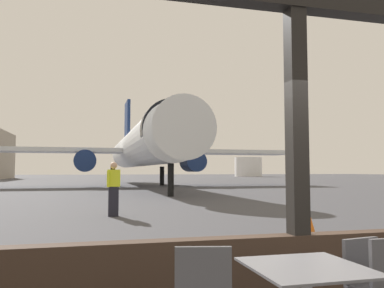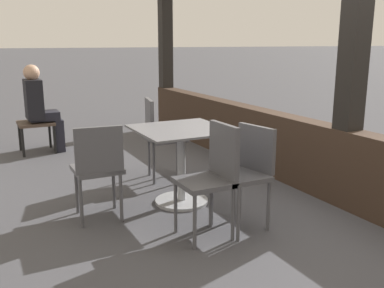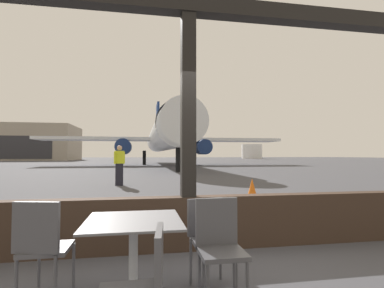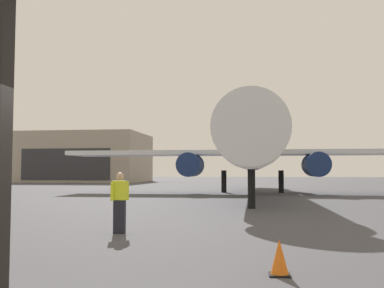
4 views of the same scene
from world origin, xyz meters
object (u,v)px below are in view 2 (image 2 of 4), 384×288
Objects in this scene: cafe_chair_aisle_right at (98,164)px; dining_table at (181,158)px; cafe_chair_aisle_left at (158,132)px; cafe_chair_window_left at (213,171)px; cafe_chair_window_right at (247,167)px; lounge_bench at (36,126)px; seated_passenger at (40,105)px.

dining_table is at bearing 95.40° from cafe_chair_aisle_right.
cafe_chair_window_left is at bearing -6.33° from cafe_chair_aisle_left.
cafe_chair_window_right is at bearing 17.93° from dining_table.
cafe_chair_window_right is 1.81× the size of lounge_bench.
seated_passenger reaches higher than cafe_chair_aisle_right.
cafe_chair_window_left is 0.74× the size of seated_passenger.
lounge_bench is (-2.82, -0.16, -0.14)m from cafe_chair_aisle_right.
dining_table is 0.80m from cafe_chair_window_right.
seated_passenger is at bearing -161.58° from cafe_chair_window_right.
cafe_chair_window_left is at bearing -6.32° from dining_table.
dining_table is 0.84m from cafe_chair_aisle_right.
lounge_bench is at bearing -151.12° from cafe_chair_aisle_left.
cafe_chair_aisle_right is (0.87, -0.92, -0.04)m from cafe_chair_aisle_left.
cafe_chair_window_left is 0.33m from cafe_chair_window_right.
cafe_chair_aisle_right is (0.08, -0.83, 0.07)m from dining_table.
cafe_chair_window_right is 1.00× the size of cafe_chair_aisle_right.
lounge_bench is (-3.50, -1.23, -0.15)m from cafe_chair_window_right.
cafe_chair_aisle_left is at bearing 133.41° from cafe_chair_aisle_right.
cafe_chair_aisle_left is at bearing 27.38° from seated_passenger.
cafe_chair_aisle_left is at bearing -174.20° from cafe_chair_window_right.
cafe_chair_window_left is at bearing 47.07° from cafe_chair_aisle_right.
cafe_chair_aisle_left reaches higher than cafe_chair_aisle_right.
cafe_chair_window_right is 3.68m from seated_passenger.
cafe_chair_window_left is 3.60m from seated_passenger.
cafe_chair_aisle_left is (-1.56, 0.17, 0.01)m from cafe_chair_window_left.
seated_passenger is at bearing 81.28° from lounge_bench.
cafe_chair_aisle_right is at bearing -132.93° from cafe_chair_window_left.
cafe_chair_aisle_left is 1.93× the size of lounge_bench.
dining_table is 0.91× the size of cafe_chair_aisle_left.
cafe_chair_window_right is at bearing 57.73° from cafe_chair_aisle_right.
cafe_chair_aisle_right is at bearing -122.27° from cafe_chair_window_right.
dining_table is 0.92× the size of cafe_chair_window_left.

